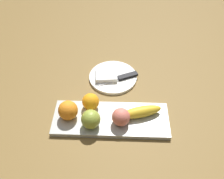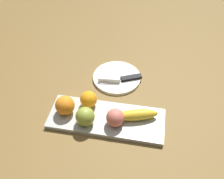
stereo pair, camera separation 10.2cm
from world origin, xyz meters
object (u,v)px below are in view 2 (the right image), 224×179
(dinner_plate, at_px, (117,77))
(folded_napkin, at_px, (111,74))
(apple, at_px, (85,116))
(peach, at_px, (115,118))
(knife, at_px, (128,78))
(fruit_tray, at_px, (106,119))
(orange_near_banana, at_px, (89,99))
(banana, at_px, (137,115))
(orange_near_apple, at_px, (65,105))

(dinner_plate, relative_size, folded_napkin, 2.26)
(apple, xyz_separation_m, peach, (-0.11, -0.01, -0.00))
(knife, bearing_deg, fruit_tray, 53.83)
(orange_near_banana, distance_m, peach, 0.13)
(folded_napkin, distance_m, knife, 0.08)
(fruit_tray, xyz_separation_m, folded_napkin, (0.03, -0.23, 0.01))
(peach, bearing_deg, dinner_plate, -81.78)
(orange_near_banana, xyz_separation_m, dinner_plate, (-0.08, -0.19, -0.04))
(apple, xyz_separation_m, orange_near_banana, (0.01, -0.08, -0.00))
(peach, height_order, dinner_plate, peach)
(peach, bearing_deg, knife, -92.90)
(orange_near_banana, bearing_deg, peach, 148.83)
(apple, relative_size, dinner_plate, 0.33)
(peach, height_order, folded_napkin, peach)
(banana, bearing_deg, knife, 89.94)
(apple, relative_size, knife, 0.40)
(orange_near_apple, height_order, knife, orange_near_apple)
(fruit_tray, xyz_separation_m, orange_near_apple, (0.15, -0.00, 0.04))
(fruit_tray, relative_size, knife, 2.46)
(folded_napkin, bearing_deg, apple, 80.88)
(banana, height_order, folded_napkin, banana)
(orange_near_banana, height_order, dinner_plate, orange_near_banana)
(orange_near_apple, xyz_separation_m, peach, (-0.19, 0.02, -0.00))
(peach, relative_size, folded_napkin, 0.72)
(orange_near_banana, bearing_deg, dinner_plate, -112.75)
(fruit_tray, relative_size, apple, 6.18)
(orange_near_banana, xyz_separation_m, peach, (-0.11, 0.07, 0.00))
(apple, height_order, orange_near_apple, orange_near_apple)
(dinner_plate, bearing_deg, fruit_tray, 90.00)
(orange_near_apple, bearing_deg, fruit_tray, 179.54)
(apple, relative_size, folded_napkin, 0.76)
(apple, bearing_deg, fruit_tray, -151.96)
(fruit_tray, bearing_deg, apple, 28.04)
(banana, bearing_deg, dinner_plate, 100.44)
(dinner_plate, height_order, knife, knife)
(banana, relative_size, orange_near_banana, 2.45)
(fruit_tray, xyz_separation_m, dinner_plate, (-0.00, -0.23, -0.00))
(orange_near_apple, xyz_separation_m, orange_near_banana, (-0.08, -0.05, -0.00))
(apple, bearing_deg, peach, -171.95)
(apple, bearing_deg, orange_near_banana, -84.19)
(apple, distance_m, peach, 0.11)
(orange_near_apple, distance_m, dinner_plate, 0.28)
(peach, bearing_deg, orange_near_banana, -31.17)
(apple, distance_m, knife, 0.29)
(folded_napkin, bearing_deg, orange_near_apple, 60.86)
(banana, bearing_deg, peach, -170.00)
(orange_near_apple, bearing_deg, orange_near_banana, -149.14)
(fruit_tray, bearing_deg, dinner_plate, -90.00)
(orange_near_apple, relative_size, peach, 1.09)
(peach, bearing_deg, orange_near_apple, -6.87)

